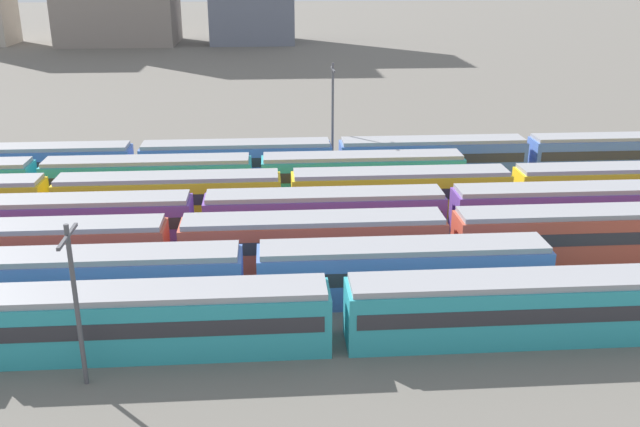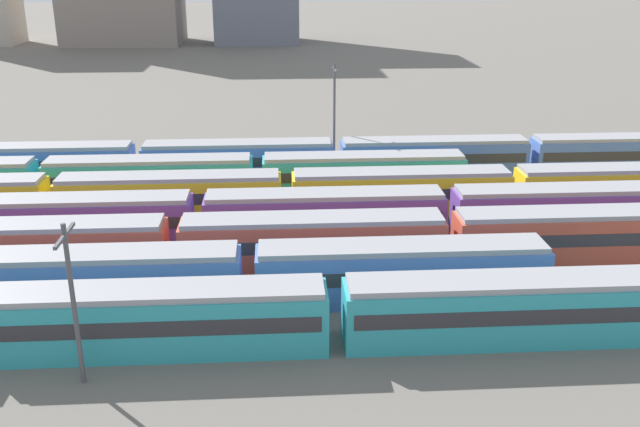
{
  "view_description": "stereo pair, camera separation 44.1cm",
  "coord_description": "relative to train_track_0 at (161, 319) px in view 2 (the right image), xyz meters",
  "views": [
    {
      "loc": [
        17.7,
        -34.14,
        20.27
      ],
      "look_at": [
        21.29,
        15.6,
        2.04
      ],
      "focal_mm": 39.64,
      "sensor_mm": 36.0,
      "label": 1
    },
    {
      "loc": [
        18.14,
        -34.17,
        20.27
      ],
      "look_at": [
        21.29,
        15.6,
        2.04
      ],
      "focal_mm": 39.64,
      "sensor_mm": 36.0,
      "label": 2
    }
  ],
  "objects": [
    {
      "name": "ground_plane",
      "position": [
        -11.7,
        15.6,
        -1.9
      ],
      "size": [
        600.0,
        600.0,
        0.0
      ],
      "primitive_type": "plane",
      "color": "#666059"
    },
    {
      "name": "train_track_0",
      "position": [
        0.0,
        0.0,
        0.0
      ],
      "size": [
        55.8,
        3.06,
        3.75
      ],
      "color": "teal",
      "rests_on": "ground_plane"
    },
    {
      "name": "train_track_1",
      "position": [
        -4.9,
        5.2,
        0.0
      ],
      "size": [
        55.8,
        3.06,
        3.75
      ],
      "color": "#4C70BC",
      "rests_on": "ground_plane"
    },
    {
      "name": "train_track_2",
      "position": [
        18.22,
        10.4,
        0.0
      ],
      "size": [
        74.7,
        3.06,
        3.75
      ],
      "color": "#BC4C38",
      "rests_on": "ground_plane"
    },
    {
      "name": "train_track_4",
      "position": [
        16.64,
        20.8,
        0.0
      ],
      "size": [
        93.6,
        3.06,
        3.75
      ],
      "color": "yellow",
      "rests_on": "ground_plane"
    },
    {
      "name": "train_track_5",
      "position": [
        -4.74,
        26.0,
        0.0
      ],
      "size": [
        55.8,
        3.06,
        3.75
      ],
      "color": "teal",
      "rests_on": "ground_plane"
    },
    {
      "name": "train_track_6",
      "position": [
        31.11,
        31.2,
        0.0
      ],
      "size": [
        112.5,
        3.06,
        3.75
      ],
      "color": "#4C70BC",
      "rests_on": "ground_plane"
    },
    {
      "name": "catenary_pole_1",
      "position": [
        12.19,
        34.28,
        3.95
      ],
      "size": [
        0.24,
        3.2,
        10.59
      ],
      "color": "#4C4C51",
      "rests_on": "ground_plane"
    },
    {
      "name": "catenary_pole_2",
      "position": [
        -3.55,
        -2.88,
        2.92
      ],
      "size": [
        0.24,
        3.2,
        8.59
      ],
      "color": "#4C4C51",
      "rests_on": "ground_plane"
    }
  ]
}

